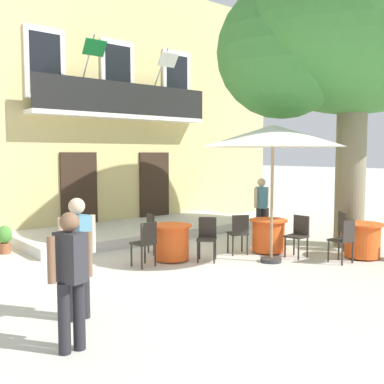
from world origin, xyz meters
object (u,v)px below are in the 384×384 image
cafe_chair_middle_1 (155,230)px  pedestrian_near_entrance (261,205)px  cafe_chair_near_tree_0 (344,238)px  cafe_table_front (268,235)px  cafe_chair_front_0 (298,233)px  cafe_table_near_tree (362,240)px  plane_tree (350,42)px  cafe_chair_middle_2 (146,241)px  pedestrian_mid_plaza (78,251)px  cafe_chair_near_tree_2 (346,228)px  ground_planter_left (4,238)px  pedestrian_by_tree (71,274)px  cafe_umbrella (273,136)px  cafe_table_middle (171,242)px  cafe_chair_middle_0 (207,236)px  cafe_chair_front_1 (271,224)px  cafe_chair_front_2 (239,231)px

cafe_chair_middle_1 → pedestrian_near_entrance: 3.23m
cafe_chair_near_tree_0 → pedestrian_near_entrance: (0.71, 2.90, 0.38)m
cafe_chair_near_tree_0 → cafe_table_front: bearing=103.1°
cafe_chair_middle_1 → cafe_chair_front_0: 3.18m
cafe_table_near_tree → cafe_chair_middle_1: 4.56m
cafe_table_near_tree → plane_tree: bearing=48.5°
cafe_table_front → cafe_chair_middle_2: bearing=167.5°
cafe_table_near_tree → pedestrian_near_entrance: (-0.05, 2.88, 0.52)m
cafe_chair_middle_1 → pedestrian_mid_plaza: bearing=-139.2°
cafe_chair_near_tree_0 → cafe_chair_near_tree_2: same height
cafe_table_near_tree → ground_planter_left: cafe_table_near_tree is taller
cafe_chair_middle_2 → ground_planter_left: (-1.81, 3.04, -0.17)m
pedestrian_by_tree → cafe_chair_front_0: bearing=12.4°
cafe_table_front → cafe_umbrella: size_ratio=0.30×
cafe_table_middle → cafe_chair_middle_1: cafe_chair_middle_1 is taller
cafe_chair_middle_0 → cafe_chair_middle_2: bearing=164.9°
pedestrian_near_entrance → pedestrian_by_tree: bearing=-154.5°
cafe_chair_near_tree_0 → cafe_umbrella: 2.55m
cafe_chair_front_0 → cafe_chair_middle_1: bearing=134.3°
cafe_umbrella → ground_planter_left: cafe_umbrella is taller
pedestrian_by_tree → cafe_table_middle: bearing=38.7°
pedestrian_near_entrance → cafe_chair_middle_2: bearing=-172.0°
cafe_table_near_tree → pedestrian_by_tree: (-6.84, -0.36, 0.51)m
pedestrian_near_entrance → pedestrian_mid_plaza: bearing=-159.5°
plane_tree → cafe_chair_near_tree_0: size_ratio=7.53×
cafe_chair_middle_0 → pedestrian_mid_plaza: size_ratio=0.55×
cafe_table_middle → cafe_chair_front_1: size_ratio=0.95×
cafe_chair_near_tree_2 → cafe_table_near_tree: bearing=-121.3°
cafe_chair_middle_2 → ground_planter_left: 3.54m
cafe_table_middle → ground_planter_left: cafe_table_middle is taller
cafe_table_near_tree → cafe_table_front: bearing=124.5°
cafe_table_near_tree → pedestrian_mid_plaza: 6.39m
cafe_chair_middle_1 → cafe_chair_front_1: (2.70, -1.08, 0.00)m
cafe_chair_front_1 → pedestrian_mid_plaza: 6.03m
cafe_chair_front_0 → cafe_chair_front_2: size_ratio=1.00×
plane_tree → pedestrian_by_tree: size_ratio=4.26×
cafe_chair_near_tree_2 → cafe_chair_middle_0: size_ratio=1.00×
cafe_table_near_tree → cafe_table_middle: same height
plane_tree → cafe_chair_front_1: (-1.39, 1.16, -4.36)m
cafe_table_front → cafe_chair_front_1: bearing=36.8°
cafe_chair_middle_1 → cafe_chair_front_0: same height
cafe_table_near_tree → cafe_chair_middle_2: 4.69m
cafe_chair_middle_0 → cafe_umbrella: (0.95, -0.95, 2.08)m
cafe_chair_near_tree_0 → cafe_chair_middle_0: same height
cafe_chair_near_tree_2 → cafe_chair_middle_1: (-3.63, 2.56, 0.00)m
cafe_table_middle → ground_planter_left: (-2.55, 2.91, -0.04)m
cafe_chair_front_2 → pedestrian_near_entrance: size_ratio=0.56×
cafe_umbrella → cafe_chair_front_1: bearing=41.1°
cafe_umbrella → ground_planter_left: (-4.07, 4.35, -2.25)m
cafe_table_near_tree → cafe_chair_middle_1: bearing=135.4°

